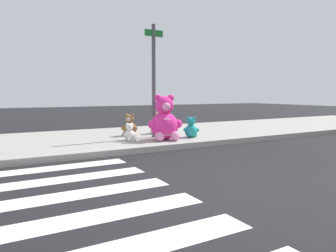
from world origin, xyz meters
TOP-DOWN VIEW (x-y plane):
  - ground_plane at (0.00, 0.00)m, footprint 60.00×60.00m
  - sidewalk at (0.00, 5.20)m, footprint 28.00×4.40m
  - crosswalk_stripes at (-2.31, -0.20)m, footprint 3.20×5.85m
  - sign_pole at (1.00, 4.40)m, footprint 0.56×0.11m
  - plush_pink_large at (1.04, 3.81)m, footprint 0.93×0.88m
  - plush_lavender at (1.50, 4.65)m, footprint 0.37×0.37m
  - plush_brown at (0.51, 5.06)m, footprint 0.47×0.48m
  - plush_teal at (1.93, 3.86)m, footprint 0.43×0.43m
  - plush_tan at (1.52, 5.16)m, footprint 0.50×0.52m
  - plush_white at (0.13, 4.11)m, footprint 0.38×0.34m

SIDE VIEW (x-z plane):
  - ground_plane at x=0.00m, z-range 0.00..0.00m
  - crosswalk_stripes at x=-2.31m, z-range 0.00..0.00m
  - sidewalk at x=0.00m, z-range 0.00..0.15m
  - plush_white at x=0.13m, z-range 0.10..0.59m
  - plush_lavender at x=1.50m, z-range 0.10..0.61m
  - plush_teal at x=1.93m, z-range 0.09..0.69m
  - plush_brown at x=0.51m, z-range 0.08..0.75m
  - plush_tan at x=1.52m, z-range 0.08..0.78m
  - plush_pink_large at x=1.04m, z-range 0.03..1.27m
  - sign_pole at x=1.00m, z-range 0.25..3.45m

